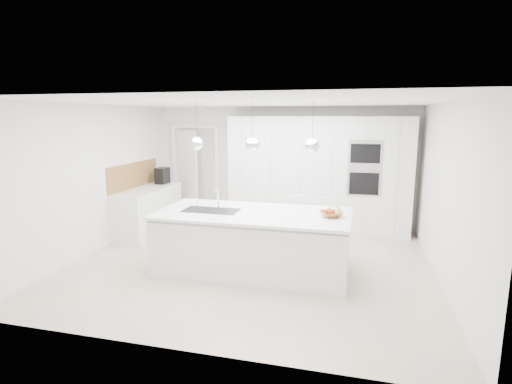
% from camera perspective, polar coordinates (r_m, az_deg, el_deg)
% --- Properties ---
extents(floor, '(5.50, 5.50, 0.00)m').
position_cam_1_polar(floor, '(6.44, -0.67, -10.15)').
color(floor, '#BCA894').
rests_on(floor, ground).
extents(wall_back, '(5.50, 0.00, 5.50)m').
position_cam_1_polar(wall_back, '(8.52, 3.66, 3.63)').
color(wall_back, white).
rests_on(wall_back, ground).
extents(wall_left, '(0.00, 5.00, 5.00)m').
position_cam_1_polar(wall_left, '(7.31, -22.02, 1.72)').
color(wall_left, white).
rests_on(wall_left, ground).
extents(ceiling, '(5.50, 5.50, 0.00)m').
position_cam_1_polar(ceiling, '(6.02, -0.72, 12.69)').
color(ceiling, white).
rests_on(ceiling, wall_back).
extents(tall_cabinets, '(3.60, 0.60, 2.30)m').
position_cam_1_polar(tall_cabinets, '(8.13, 8.81, 2.48)').
color(tall_cabinets, white).
rests_on(tall_cabinets, floor).
extents(oven_stack, '(0.62, 0.04, 1.05)m').
position_cam_1_polar(oven_stack, '(7.76, 15.26, 3.34)').
color(oven_stack, '#A5A5A8').
rests_on(oven_stack, tall_cabinets).
extents(doorway_frame, '(1.11, 0.08, 2.13)m').
position_cam_1_polar(doorway_frame, '(9.08, -8.59, 2.54)').
color(doorway_frame, white).
rests_on(doorway_frame, floor).
extents(hallway_door, '(0.76, 0.38, 2.00)m').
position_cam_1_polar(hallway_door, '(9.14, -10.15, 2.41)').
color(hallway_door, white).
rests_on(hallway_door, floor).
extents(radiator, '(0.32, 0.04, 1.40)m').
position_cam_1_polar(radiator, '(8.98, -6.70, 1.36)').
color(radiator, white).
rests_on(radiator, floor).
extents(left_base_cabinets, '(0.60, 1.80, 0.86)m').
position_cam_1_polar(left_base_cabinets, '(8.29, -15.07, -2.68)').
color(left_base_cabinets, white).
rests_on(left_base_cabinets, floor).
extents(left_worktop, '(0.62, 1.82, 0.04)m').
position_cam_1_polar(left_worktop, '(8.20, -15.22, 0.39)').
color(left_worktop, white).
rests_on(left_worktop, left_base_cabinets).
extents(oak_backsplash, '(0.02, 1.80, 0.50)m').
position_cam_1_polar(oak_backsplash, '(8.30, -17.05, 2.31)').
color(oak_backsplash, olive).
rests_on(oak_backsplash, wall_left).
extents(island_base, '(2.80, 1.20, 0.86)m').
position_cam_1_polar(island_base, '(6.00, -0.49, -7.38)').
color(island_base, white).
rests_on(island_base, floor).
extents(island_worktop, '(2.84, 1.40, 0.04)m').
position_cam_1_polar(island_worktop, '(5.92, -0.38, -3.09)').
color(island_worktop, white).
rests_on(island_worktop, island_base).
extents(island_sink, '(0.84, 0.44, 0.18)m').
position_cam_1_polar(island_sink, '(6.08, -6.44, -3.37)').
color(island_sink, '#3F3F42').
rests_on(island_sink, island_worktop).
extents(island_tap, '(0.02, 0.02, 0.30)m').
position_cam_1_polar(island_tap, '(6.20, -5.40, -0.90)').
color(island_tap, white).
rests_on(island_tap, island_worktop).
extents(pendant_left, '(0.20, 0.20, 0.20)m').
position_cam_1_polar(pendant_left, '(5.99, -8.46, 6.84)').
color(pendant_left, white).
rests_on(pendant_left, ceiling).
extents(pendant_mid, '(0.20, 0.20, 0.20)m').
position_cam_1_polar(pendant_mid, '(5.72, -0.52, 6.78)').
color(pendant_mid, white).
rests_on(pendant_mid, ceiling).
extents(pendant_right, '(0.20, 0.20, 0.20)m').
position_cam_1_polar(pendant_right, '(5.56, 8.04, 6.57)').
color(pendant_right, white).
rests_on(pendant_right, ceiling).
extents(fruit_bowl, '(0.42, 0.42, 0.08)m').
position_cam_1_polar(fruit_bowl, '(5.73, 10.72, -3.13)').
color(fruit_bowl, olive).
rests_on(fruit_bowl, island_worktop).
extents(espresso_machine, '(0.22, 0.32, 0.34)m').
position_cam_1_polar(espresso_machine, '(8.68, -13.24, 2.30)').
color(espresso_machine, black).
rests_on(espresso_machine, left_worktop).
extents(bar_stool_left, '(0.37, 0.49, 1.00)m').
position_cam_1_polar(bar_stool_left, '(6.70, 5.92, -4.88)').
color(bar_stool_left, white).
rests_on(bar_stool_left, floor).
extents(bar_stool_right, '(0.34, 0.46, 0.97)m').
position_cam_1_polar(bar_stool_right, '(6.71, 9.46, -5.06)').
color(bar_stool_right, white).
rests_on(bar_stool_right, floor).
extents(apple_a, '(0.09, 0.09, 0.09)m').
position_cam_1_polar(apple_a, '(5.69, 10.74, -2.88)').
color(apple_a, '#9F2C15').
rests_on(apple_a, fruit_bowl).
extents(apple_b, '(0.07, 0.07, 0.07)m').
position_cam_1_polar(apple_b, '(5.74, 10.88, -2.83)').
color(apple_b, '#9F2C15').
rests_on(apple_b, fruit_bowl).
extents(apple_c, '(0.08, 0.08, 0.08)m').
position_cam_1_polar(apple_c, '(5.77, 10.28, -2.69)').
color(apple_c, '#9F2C15').
rests_on(apple_c, fruit_bowl).
extents(apple_extra_3, '(0.07, 0.07, 0.07)m').
position_cam_1_polar(apple_extra_3, '(5.75, 10.71, -2.81)').
color(apple_extra_3, '#9F2C15').
rests_on(apple_extra_3, fruit_bowl).
extents(banana_bunch, '(0.23, 0.16, 0.20)m').
position_cam_1_polar(banana_bunch, '(5.70, 11.01, -2.45)').
color(banana_bunch, yellow).
rests_on(banana_bunch, fruit_bowl).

